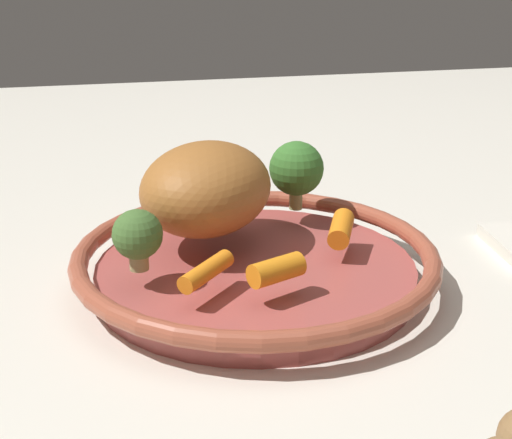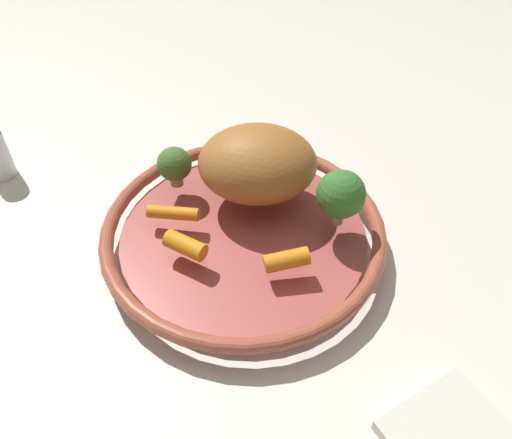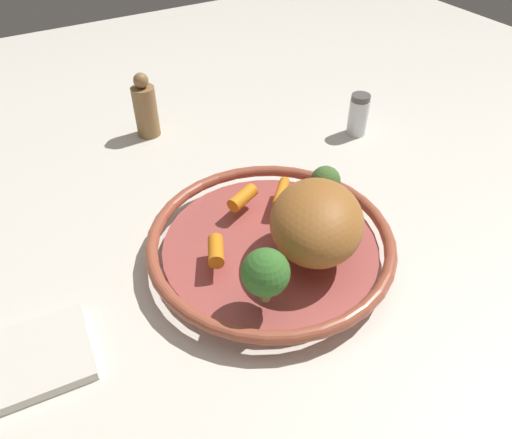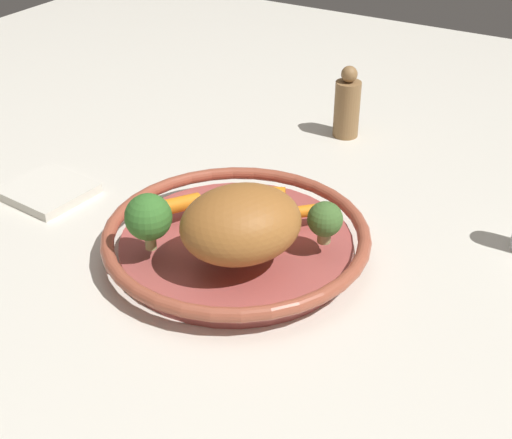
{
  "view_description": "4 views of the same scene",
  "coord_description": "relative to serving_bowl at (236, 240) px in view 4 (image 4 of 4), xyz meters",
  "views": [
    {
      "loc": [
        -0.15,
        -0.65,
        0.32
      ],
      "look_at": [
        -0.01,
        -0.03,
        0.08
      ],
      "focal_mm": 53.54,
      "sensor_mm": 36.0,
      "label": 1
    },
    {
      "loc": [
        0.36,
        -0.24,
        0.48
      ],
      "look_at": [
        0.02,
        0.01,
        0.06
      ],
      "focal_mm": 35.41,
      "sensor_mm": 36.0,
      "label": 2
    },
    {
      "loc": [
        0.27,
        0.42,
        0.5
      ],
      "look_at": [
        0.02,
        -0.01,
        0.07
      ],
      "focal_mm": 33.8,
      "sensor_mm": 36.0,
      "label": 3
    },
    {
      "loc": [
        -0.42,
        0.66,
        0.54
      ],
      "look_at": [
        -0.02,
        -0.01,
        0.05
      ],
      "focal_mm": 50.38,
      "sensor_mm": 36.0,
      "label": 4
    }
  ],
  "objects": [
    {
      "name": "broccoli_floret_small",
      "position": [
        0.07,
        0.09,
        0.06
      ],
      "size": [
        0.06,
        0.06,
        0.07
      ],
      "color": "#9BA666",
      "rests_on": "serving_bowl"
    },
    {
      "name": "baby_carrot_left",
      "position": [
        0.09,
        -0.0,
        0.03
      ],
      "size": [
        0.04,
        0.06,
        0.03
      ],
      "primitive_type": "cylinder",
      "rotation": [
        1.67,
        0.0,
        5.85
      ],
      "color": "orange",
      "rests_on": "serving_bowl"
    },
    {
      "name": "baby_carrot_back",
      "position": [
        0.0,
        -0.08,
        0.03
      ],
      "size": [
        0.05,
        0.04,
        0.02
      ],
      "primitive_type": "cylinder",
      "rotation": [
        1.58,
        0.0,
        2.0
      ],
      "color": "orange",
      "rests_on": "serving_bowl"
    },
    {
      "name": "pepper_mill",
      "position": [
        0.03,
        -0.41,
        0.03
      ],
      "size": [
        0.04,
        0.04,
        0.13
      ],
      "color": "olive",
      "rests_on": "ground_plane"
    },
    {
      "name": "broccoli_floret_edge",
      "position": [
        -0.11,
        -0.03,
        0.05
      ],
      "size": [
        0.04,
        0.04,
        0.06
      ],
      "color": "tan",
      "rests_on": "serving_bowl"
    },
    {
      "name": "dish_towel",
      "position": [
        0.33,
        0.01,
        -0.01
      ],
      "size": [
        0.13,
        0.12,
        0.01
      ],
      "primitive_type": "cube",
      "rotation": [
        0.0,
        0.0,
        -0.09
      ],
      "color": "silver",
      "rests_on": "ground_plane"
    },
    {
      "name": "ground_plane",
      "position": [
        0.0,
        0.0,
        -0.02
      ],
      "size": [
        2.21,
        2.21,
        0.0
      ],
      "primitive_type": "plane",
      "color": "silver"
    },
    {
      "name": "roast_chicken_piece",
      "position": [
        -0.04,
        0.05,
        0.06
      ],
      "size": [
        0.19,
        0.19,
        0.09
      ],
      "primitive_type": "ellipsoid",
      "rotation": [
        0.0,
        0.0,
        0.93
      ],
      "color": "#A0612B",
      "rests_on": "serving_bowl"
    },
    {
      "name": "baby_carrot_near_rim",
      "position": [
        -0.06,
        -0.06,
        0.03
      ],
      "size": [
        0.06,
        0.06,
        0.02
      ],
      "primitive_type": "cylinder",
      "rotation": [
        1.55,
        0.0,
        2.39
      ],
      "color": "orange",
      "rests_on": "serving_bowl"
    },
    {
      "name": "serving_bowl",
      "position": [
        0.0,
        0.0,
        0.0
      ],
      "size": [
        0.35,
        0.35,
        0.04
      ],
      "color": "#A84C47",
      "rests_on": "ground_plane"
    }
  ]
}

